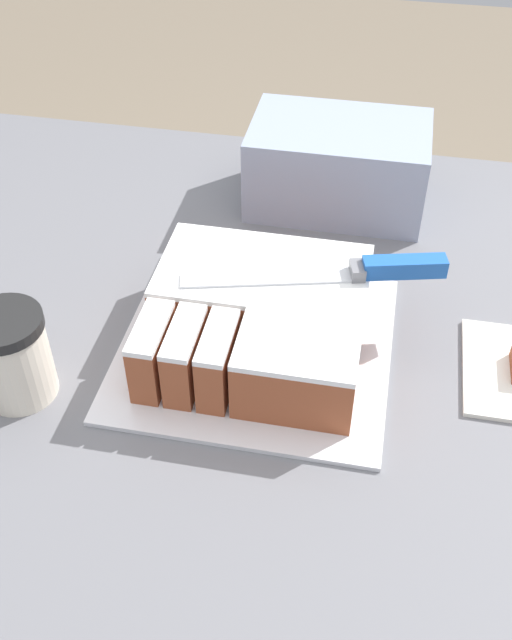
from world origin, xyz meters
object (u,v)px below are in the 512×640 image
(cake_board, at_px, (256,347))
(knife, at_px, (369,270))
(cake, at_px, (259,319))
(storage_box, at_px, (338,165))
(coffee_cup, at_px, (12,356))

(cake_board, height_order, knife, knife)
(cake, xyz_separation_m, storage_box, (0.05, 0.34, 0.02))
(cake_board, distance_m, storage_box, 0.35)
(coffee_cup, distance_m, storage_box, 0.55)
(storage_box, bearing_deg, cake, -99.01)
(cake, distance_m, knife, 0.14)
(cake, xyz_separation_m, coffee_cup, (-0.25, -0.12, 0.01))
(cake, bearing_deg, coffee_cup, -154.13)
(cake_board, distance_m, coffee_cup, 0.28)
(cake, relative_size, coffee_cup, 2.26)
(cake, height_order, coffee_cup, coffee_cup)
(cake_board, distance_m, knife, 0.16)
(coffee_cup, bearing_deg, cake, 25.87)
(knife, bearing_deg, coffee_cup, 11.25)
(knife, bearing_deg, cake_board, 11.04)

